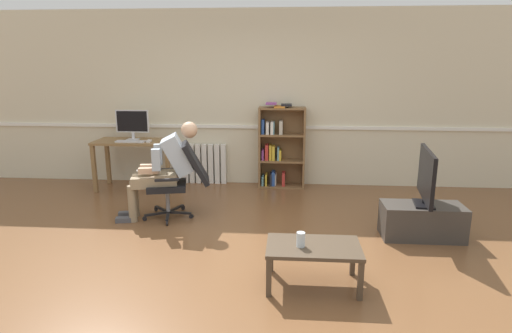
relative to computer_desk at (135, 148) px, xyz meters
name	(u,v)px	position (x,y,z in m)	size (l,w,h in m)	color
ground_plane	(235,251)	(1.79, -2.15, -0.64)	(18.00, 18.00, 0.00)	brown
back_wall	(255,99)	(1.79, 0.50, 0.71)	(12.00, 0.13, 2.70)	beige
computer_desk	(135,148)	(0.00, 0.00, 0.00)	(1.20, 0.57, 0.76)	olive
imac_monitor	(132,123)	(-0.05, 0.08, 0.38)	(0.51, 0.14, 0.45)	silver
keyboard	(130,141)	(-0.02, -0.14, 0.13)	(0.44, 0.12, 0.02)	silver
computer_mouse	(149,141)	(0.26, -0.12, 0.13)	(0.06, 0.10, 0.03)	white
bookshelf	(279,148)	(2.18, 0.29, -0.02)	(0.71, 0.30, 1.32)	brown
radiator	(205,164)	(0.98, 0.39, -0.32)	(0.70, 0.08, 0.64)	white
office_chair	(180,177)	(0.99, -1.18, -0.12)	(0.85, 0.65, 0.95)	black
person_seated	(164,167)	(0.81, -1.22, 0.01)	(1.04, 0.52, 1.20)	#937F60
tv_stand	(422,221)	(3.82, -1.62, -0.45)	(0.87, 0.41, 0.38)	#3D3833
tv_screen	(426,177)	(3.82, -1.62, 0.06)	(0.24, 0.87, 0.61)	black
coffee_table	(313,250)	(2.55, -2.77, -0.31)	(0.81, 0.49, 0.37)	#4C3D2D
drinking_glass	(301,239)	(2.44, -2.81, -0.20)	(0.07, 0.07, 0.13)	silver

